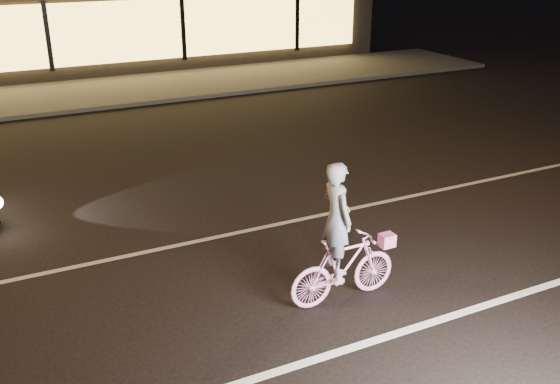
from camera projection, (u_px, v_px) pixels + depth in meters
ground at (215, 310)px, 8.20m from camera, size 90.00×90.00×0.00m
lane_stripe_near at (263, 376)px, 6.95m from camera, size 60.00×0.12×0.01m
lane_stripe_far at (170, 247)px, 9.86m from camera, size 60.00×0.10×0.01m
sidewalk at (63, 96)px, 18.96m from camera, size 30.00×4.00×0.12m
storefront at (31, 7)px, 23.12m from camera, size 25.40×8.42×4.20m
cyclist at (342, 253)px, 8.16m from camera, size 1.58×0.54×1.99m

